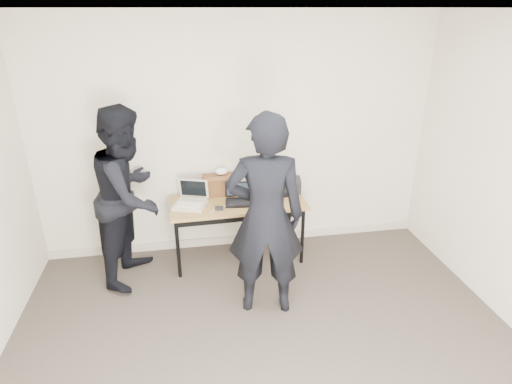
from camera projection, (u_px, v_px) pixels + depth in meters
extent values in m
cube|color=white|center=(289.00, 3.00, 2.24)|extent=(4.50, 4.50, 0.05)
cube|color=beige|center=(237.00, 137.00, 4.85)|extent=(4.50, 0.05, 2.70)
cube|color=olive|center=(237.00, 203.00, 4.76)|extent=(1.52, 0.70, 0.03)
cylinder|color=black|center=(178.00, 249.00, 4.54)|extent=(0.04, 0.04, 0.68)
cylinder|color=black|center=(302.00, 236.00, 4.80)|extent=(0.04, 0.04, 0.68)
cylinder|color=black|center=(176.00, 226.00, 5.01)|extent=(0.04, 0.04, 0.68)
cylinder|color=black|center=(289.00, 215.00, 5.27)|extent=(0.04, 0.04, 0.68)
cube|color=black|center=(242.00, 219.00, 4.53)|extent=(1.40, 0.07, 0.06)
cube|color=#C0B19A|center=(190.00, 205.00, 4.62)|extent=(0.40, 0.37, 0.04)
cube|color=#EEE4CB|center=(189.00, 205.00, 4.58)|extent=(0.30, 0.23, 0.01)
cube|color=#C0B19A|center=(194.00, 188.00, 4.71)|extent=(0.33, 0.16, 0.23)
cube|color=black|center=(193.00, 188.00, 4.70)|extent=(0.28, 0.13, 0.19)
cube|color=#C0B19A|center=(194.00, 198.00, 4.73)|extent=(0.29, 0.11, 0.02)
cube|color=black|center=(238.00, 203.00, 4.69)|extent=(0.30, 0.24, 0.02)
cube|color=black|center=(238.00, 203.00, 4.66)|extent=(0.24, 0.14, 0.01)
cube|color=black|center=(238.00, 189.00, 4.77)|extent=(0.29, 0.09, 0.20)
cube|color=#26333F|center=(238.00, 189.00, 4.76)|extent=(0.25, 0.07, 0.16)
cube|color=black|center=(238.00, 198.00, 4.78)|extent=(0.26, 0.04, 0.01)
cube|color=black|center=(278.00, 193.00, 4.93)|extent=(0.37, 0.31, 0.02)
cube|color=black|center=(279.00, 193.00, 4.90)|extent=(0.29, 0.19, 0.01)
cube|color=black|center=(273.00, 179.00, 5.01)|extent=(0.34, 0.15, 0.22)
cube|color=black|center=(273.00, 179.00, 5.00)|extent=(0.29, 0.12, 0.18)
cube|color=black|center=(274.00, 189.00, 5.02)|extent=(0.29, 0.08, 0.02)
cube|color=#5A3417|center=(219.00, 185.00, 4.88)|extent=(0.37, 0.18, 0.24)
cube|color=#5A3417|center=(220.00, 179.00, 4.78)|extent=(0.36, 0.09, 0.07)
cube|color=#5A3417|center=(233.00, 185.00, 4.92)|extent=(0.02, 0.10, 0.02)
ellipsoid|color=white|center=(221.00, 171.00, 4.82)|extent=(0.14, 0.11, 0.08)
cube|color=black|center=(289.00, 185.00, 4.99)|extent=(0.31, 0.27, 0.16)
cube|color=black|center=(219.00, 208.00, 4.55)|extent=(0.09, 0.06, 0.03)
cube|color=black|center=(264.00, 198.00, 4.81)|extent=(0.32, 0.12, 0.01)
cube|color=silver|center=(240.00, 206.00, 4.64)|extent=(0.22, 0.13, 0.01)
cube|color=silver|center=(220.00, 208.00, 4.59)|extent=(0.23, 0.17, 0.01)
cube|color=black|center=(281.00, 195.00, 4.91)|extent=(0.13, 0.24, 0.01)
imported|color=black|center=(265.00, 217.00, 3.84)|extent=(0.77, 0.57, 1.94)
imported|color=black|center=(129.00, 195.00, 4.38)|extent=(0.95, 1.08, 1.87)
cube|color=#C0B39F|center=(239.00, 239.00, 5.33)|extent=(4.50, 0.03, 0.10)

